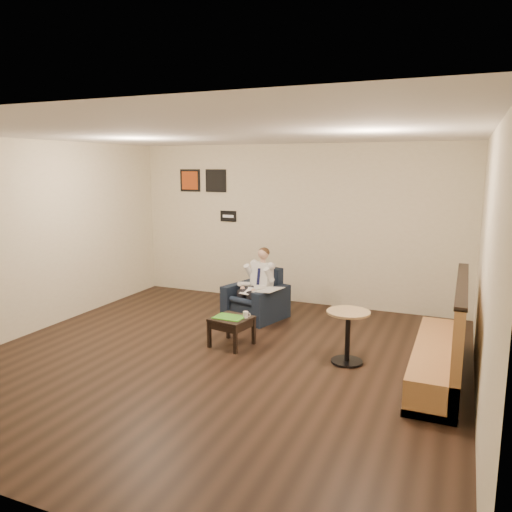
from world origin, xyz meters
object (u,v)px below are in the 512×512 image
at_px(armchair, 256,294).
at_px(coffee_mug, 246,314).
at_px(seated_man, 251,286).
at_px(smartphone, 240,315).
at_px(green_folder, 229,317).
at_px(side_table, 232,332).
at_px(cafe_table, 348,337).
at_px(banquette, 439,330).

relative_size(armchair, coffee_mug, 9.65).
relative_size(seated_man, smartphone, 8.68).
bearing_deg(green_folder, side_table, 23.64).
xyz_separation_m(coffee_mug, cafe_table, (1.41, -0.05, -0.11)).
relative_size(smartphone, cafe_table, 0.19).
bearing_deg(banquette, green_folder, 179.94).
distance_m(banquette, cafe_table, 1.09).
relative_size(armchair, cafe_table, 1.22).
distance_m(side_table, banquette, 2.67).
height_order(seated_man, smartphone, seated_man).
relative_size(armchair, smartphone, 6.55).
relative_size(side_table, banquette, 0.22).
bearing_deg(side_table, banquette, -0.34).
height_order(coffee_mug, banquette, banquette).
relative_size(seated_man, green_folder, 2.70).
bearing_deg(seated_man, smartphone, -58.14).
distance_m(armchair, side_table, 1.33).
bearing_deg(side_table, green_folder, -156.36).
distance_m(smartphone, banquette, 2.59).
bearing_deg(green_folder, seated_man, 99.20).
bearing_deg(coffee_mug, seated_man, 109.68).
bearing_deg(smartphone, armchair, 122.86).
distance_m(armchair, green_folder, 1.32).
height_order(side_table, cafe_table, cafe_table).
bearing_deg(green_folder, smartphone, 55.99).
xyz_separation_m(seated_man, smartphone, (0.29, -1.07, -0.14)).
distance_m(coffee_mug, smartphone, 0.13).
bearing_deg(armchair, coffee_mug, -56.59).
bearing_deg(armchair, smartphone, -60.74).
bearing_deg(seated_man, cafe_table, -16.51).
distance_m(green_folder, banquette, 2.68).
bearing_deg(banquette, smartphone, 176.72).
relative_size(side_table, cafe_table, 0.73).
height_order(banquette, cafe_table, banquette).
height_order(coffee_mug, smartphone, coffee_mug).
distance_m(green_folder, cafe_table, 1.62).
distance_m(seated_man, coffee_mug, 1.20).
bearing_deg(seated_man, side_table, -62.89).
xyz_separation_m(side_table, coffee_mug, (0.18, 0.08, 0.24)).
distance_m(armchair, seated_man, 0.18).
bearing_deg(side_table, cafe_table, 0.94).
distance_m(seated_man, cafe_table, 2.17).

